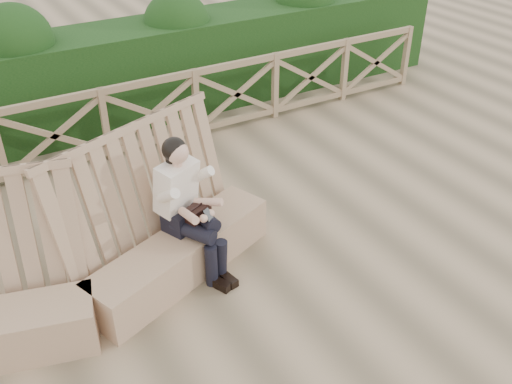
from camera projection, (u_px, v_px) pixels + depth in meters
ground at (277, 278)px, 6.19m from camera, size 60.00×60.00×0.00m
bench at (78, 277)px, 5.59m from camera, size 4.46×1.52×1.62m
woman at (187, 203)px, 5.94m from camera, size 0.62×0.99×1.55m
guardrail at (152, 114)px, 8.43m from camera, size 10.10×0.09×1.10m
hedge at (123, 75)px, 9.20m from camera, size 12.00×1.20×1.50m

